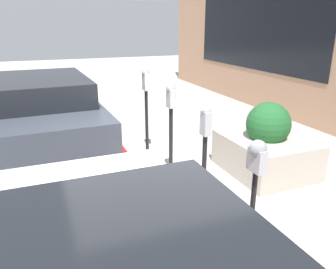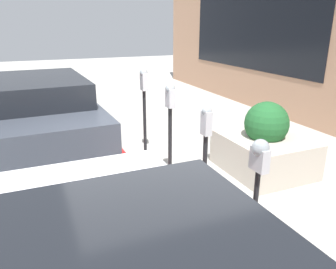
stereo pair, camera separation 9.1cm
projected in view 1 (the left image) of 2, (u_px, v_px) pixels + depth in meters
name	position (u px, v px, depth m)	size (l,w,h in m)	color
ground_plane	(160.00, 197.00, 4.58)	(40.00, 40.00, 0.00)	#ADAAA3
curb_strip	(155.00, 197.00, 4.55)	(19.00, 0.16, 0.04)	red
parking_meter_nearest	(256.00, 169.00, 3.05)	(0.20, 0.17, 1.30)	black
parking_meter_second	(205.00, 141.00, 3.97)	(0.14, 0.12, 1.38)	black
parking_meter_middle	(171.00, 112.00, 4.82)	(0.17, 0.14, 1.49)	black
parking_meter_fourth	(146.00, 94.00, 5.77)	(0.16, 0.14, 1.57)	black
planter_box	(266.00, 147.00, 5.26)	(1.39, 1.20, 1.16)	#B2A899
parked_car_middle	(43.00, 109.00, 6.23)	(4.54, 1.99, 1.39)	#383D47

